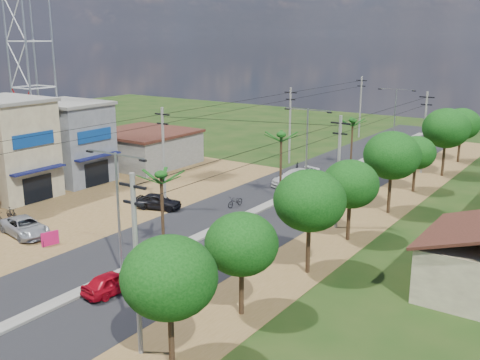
% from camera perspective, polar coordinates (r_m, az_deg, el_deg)
% --- Properties ---
extents(ground, '(160.00, 160.00, 0.00)m').
position_cam_1_polar(ground, '(37.33, -11.89, -9.36)').
color(ground, black).
rests_on(ground, ground).
extents(road, '(12.00, 110.00, 0.04)m').
position_cam_1_polar(road, '(48.11, 1.07, -3.49)').
color(road, black).
rests_on(road, ground).
extents(median, '(1.00, 90.00, 0.18)m').
position_cam_1_polar(median, '(50.50, 2.94, -2.54)').
color(median, '#605E56').
rests_on(median, ground).
extents(dirt_lot_west, '(18.00, 46.00, 0.04)m').
position_cam_1_polar(dirt_lot_west, '(52.98, -16.96, -2.43)').
color(dirt_lot_west, brown).
rests_on(dirt_lot_west, ground).
extents(dirt_shoulder_east, '(5.00, 90.00, 0.03)m').
position_cam_1_polar(dirt_shoulder_east, '(44.27, 10.33, -5.38)').
color(dirt_shoulder_east, brown).
rests_on(dirt_shoulder_east, ground).
extents(shophouse_cream, '(9.00, 6.40, 9.30)m').
position_cam_1_polar(shophouse_cream, '(56.89, -22.52, 3.06)').
color(shophouse_cream, gray).
rests_on(shophouse_cream, ground).
extents(shophouse_grey, '(9.00, 6.40, 8.30)m').
position_cam_1_polar(shophouse_grey, '(60.98, -17.01, 3.77)').
color(shophouse_grey, '#515459').
rests_on(shophouse_grey, ground).
extents(low_shed, '(10.40, 10.40, 3.95)m').
position_cam_1_polar(low_shed, '(67.26, -9.72, 3.26)').
color(low_shed, '#605E56').
rests_on(low_shed, ground).
extents(tree_east_a, '(4.40, 4.40, 6.37)m').
position_cam_1_polar(tree_east_a, '(25.49, -7.20, -9.80)').
color(tree_east_a, black).
rests_on(tree_east_a, ground).
extents(tree_east_b, '(4.00, 4.00, 5.83)m').
position_cam_1_polar(tree_east_b, '(30.11, 0.15, -6.53)').
color(tree_east_b, black).
rests_on(tree_east_b, ground).
extents(tree_east_c, '(4.60, 4.60, 6.83)m').
position_cam_1_polar(tree_east_c, '(35.39, 7.10, -2.10)').
color(tree_east_c, black).
rests_on(tree_east_c, ground).
extents(tree_east_d, '(4.20, 4.20, 6.13)m').
position_cam_1_polar(tree_east_d, '(41.77, 11.16, -0.42)').
color(tree_east_d, black).
rests_on(tree_east_d, ground).
extents(tree_east_e, '(4.80, 4.80, 7.14)m').
position_cam_1_polar(tree_east_e, '(48.80, 15.18, 2.42)').
color(tree_east_e, black).
rests_on(tree_east_e, ground).
extents(tree_east_f, '(3.80, 3.80, 5.52)m').
position_cam_1_polar(tree_east_f, '(56.63, 17.45, 2.65)').
color(tree_east_f, black).
rests_on(tree_east_f, ground).
extents(tree_east_g, '(5.00, 5.00, 7.38)m').
position_cam_1_polar(tree_east_g, '(63.84, 20.22, 4.95)').
color(tree_east_g, black).
rests_on(tree_east_g, ground).
extents(tree_east_h, '(4.40, 4.40, 6.52)m').
position_cam_1_polar(tree_east_h, '(71.69, 21.58, 5.31)').
color(tree_east_h, black).
rests_on(tree_east_h, ground).
extents(palm_median_near, '(2.00, 2.00, 6.15)m').
position_cam_1_polar(palm_median_near, '(38.21, -8.01, 0.17)').
color(palm_median_near, black).
rests_on(palm_median_near, ground).
extents(palm_median_mid, '(2.00, 2.00, 6.55)m').
position_cam_1_polar(palm_median_mid, '(50.79, 4.21, 4.29)').
color(palm_median_mid, black).
rests_on(palm_median_mid, ground).
extents(palm_median_far, '(2.00, 2.00, 5.85)m').
position_cam_1_polar(palm_median_far, '(65.04, 11.38, 5.75)').
color(palm_median_far, black).
rests_on(palm_median_far, ground).
extents(streetlight_near, '(5.10, 0.18, 8.00)m').
position_cam_1_polar(streetlight_near, '(35.68, -12.29, -2.32)').
color(streetlight_near, gray).
rests_on(streetlight_near, ground).
extents(streetlight_mid, '(5.10, 0.18, 8.00)m').
position_cam_1_polar(streetlight_mid, '(55.30, 6.82, 3.90)').
color(streetlight_mid, gray).
rests_on(streetlight_mid, ground).
extents(streetlight_far, '(5.10, 0.18, 8.00)m').
position_cam_1_polar(streetlight_far, '(78.06, 15.47, 6.60)').
color(streetlight_far, gray).
rests_on(streetlight_far, ground).
extents(utility_pole_w_b, '(1.60, 0.24, 9.00)m').
position_cam_1_polar(utility_pole_w_b, '(48.74, -7.76, 2.39)').
color(utility_pole_w_b, '#605E56').
rests_on(utility_pole_w_b, ground).
extents(utility_pole_w_c, '(1.60, 0.24, 9.00)m').
position_cam_1_polar(utility_pole_w_c, '(66.39, 5.09, 5.71)').
color(utility_pole_w_c, '#605E56').
rests_on(utility_pole_w_c, ground).
extents(utility_pole_w_d, '(1.60, 0.24, 9.00)m').
position_cam_1_polar(utility_pole_w_d, '(85.16, 12.13, 7.41)').
color(utility_pole_w_d, '#605E56').
rests_on(utility_pole_w_d, ground).
extents(utility_pole_e_a, '(1.60, 0.24, 9.00)m').
position_cam_1_polar(utility_pole_e_a, '(26.66, -10.48, -8.18)').
color(utility_pole_e_a, '#605E56').
rests_on(utility_pole_e_a, ground).
extents(utility_pole_e_b, '(1.60, 0.24, 9.00)m').
position_cam_1_polar(utility_pole_e_b, '(44.18, 9.97, 1.02)').
color(utility_pole_e_b, '#605E56').
rests_on(utility_pole_e_b, ground).
extents(utility_pole_e_c, '(1.60, 0.24, 9.00)m').
position_cam_1_polar(utility_pole_e_c, '(64.50, 18.21, 4.78)').
color(utility_pole_e_c, '#605E56').
rests_on(utility_pole_e_c, ground).
extents(car_red_near, '(1.94, 3.97, 1.31)m').
position_cam_1_polar(car_red_near, '(34.72, -12.81, -10.13)').
color(car_red_near, maroon).
rests_on(car_red_near, ground).
extents(car_silver_mid, '(2.85, 4.62, 1.44)m').
position_cam_1_polar(car_silver_mid, '(48.26, 6.67, -2.66)').
color(car_silver_mid, gray).
rests_on(car_silver_mid, ground).
extents(car_white_far, '(3.63, 5.83, 1.58)m').
position_cam_1_polar(car_white_far, '(57.25, 5.58, 0.21)').
color(car_white_far, '#B5B5B0').
rests_on(car_white_far, ground).
extents(car_parked_silver, '(5.29, 3.20, 1.37)m').
position_cam_1_polar(car_parked_silver, '(45.97, -21.00, -4.50)').
color(car_parked_silver, gray).
rests_on(car_parked_silver, ground).
extents(car_parked_dark, '(4.38, 2.76, 1.39)m').
position_cam_1_polar(car_parked_dark, '(49.82, -8.31, -2.19)').
color(car_parked_dark, black).
rests_on(car_parked_dark, ground).
extents(moto_rider_east, '(0.80, 2.00, 1.03)m').
position_cam_1_polar(moto_rider_east, '(34.32, -7.79, -10.44)').
color(moto_rider_east, black).
rests_on(moto_rider_east, ground).
extents(moto_rider_west_a, '(0.85, 1.96, 1.00)m').
position_cam_1_polar(moto_rider_west_a, '(49.94, -0.47, -2.23)').
color(moto_rider_west_a, black).
rests_on(moto_rider_west_a, ground).
extents(moto_rider_west_b, '(0.94, 1.57, 0.91)m').
position_cam_1_polar(moto_rider_west_b, '(63.73, 5.82, 1.38)').
color(moto_rider_west_b, black).
rests_on(moto_rider_west_b, ground).
extents(roadside_sign, '(0.42, 1.29, 1.09)m').
position_cam_1_polar(roadside_sign, '(43.28, -18.73, -5.67)').
color(roadside_sign, '#B1104C').
rests_on(roadside_sign, ground).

